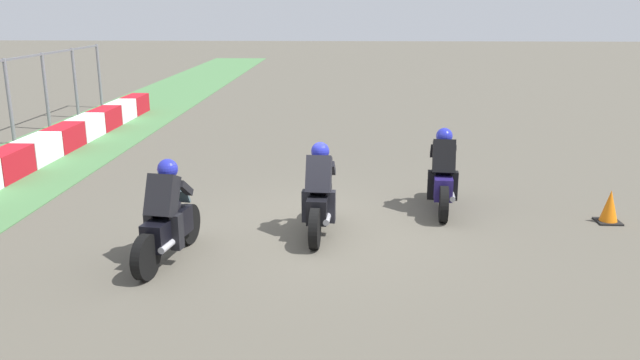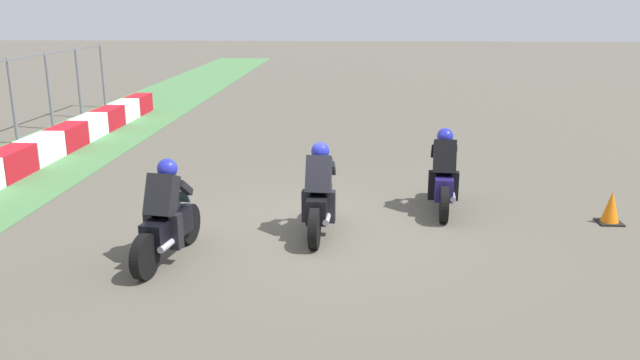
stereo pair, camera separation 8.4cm
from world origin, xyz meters
name	(u,v)px [view 1 (the left image)]	position (x,y,z in m)	size (l,w,h in m)	color
ground_plane	(320,228)	(0.00, 0.00, 0.00)	(120.00, 120.00, 0.00)	#555045
rider_lane_a	(443,177)	(1.09, -2.20, 0.62)	(2.04, 0.56, 1.51)	black
rider_lane_b	(320,197)	(-0.24, 0.00, 0.62)	(2.04, 0.55, 1.51)	black
rider_lane_c	(167,220)	(-1.49, 2.18, 0.62)	(2.03, 0.61, 1.51)	black
traffic_cone	(610,207)	(0.48, -5.00, 0.27)	(0.40, 0.40, 0.58)	black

